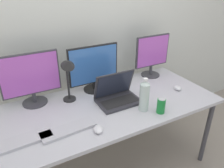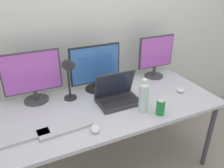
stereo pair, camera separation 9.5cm
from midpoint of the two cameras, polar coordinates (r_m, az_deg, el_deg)
The scene contains 14 objects.
ground_plane at distance 2.34m, azimuth -1.24°, elevation -20.58°, with size 16.00×16.00×0.00m, color gray.
wall_back at distance 2.17m, azimuth -8.98°, elevation 15.31°, with size 7.00×0.08×2.60m, color silver.
work_desk at distance 1.89m, azimuth -1.45°, elevation -6.39°, with size 1.81×0.84×0.74m.
monitor_left at distance 1.88m, azimuth -21.84°, elevation 1.44°, with size 0.47×0.21×0.44m.
monitor_center at distance 1.99m, azimuth -6.16°, elevation 4.22°, with size 0.47×0.21×0.43m.
monitor_right at distance 2.31m, azimuth 9.27°, elevation 7.58°, with size 0.39×0.20×0.44m.
laptop_silver at distance 1.86m, azimuth -0.15°, elevation -2.85°, with size 0.36×0.25×0.26m.
keyboard_main at distance 1.59m, azimuth -13.03°, elevation -11.52°, with size 0.39×0.12×0.02m, color #B2B2B7.
keyboard_aux at distance 1.60m, azimuth -25.04°, elevation -13.69°, with size 0.43×0.13×0.02m, color #B2B2B7.
mouse_by_keyboard at distance 2.14m, azimuth 15.57°, elevation -1.02°, with size 0.06×0.09×0.04m, color silver.
mouse_by_laptop at distance 1.55m, azimuth -5.41°, elevation -11.70°, with size 0.06×0.10×0.03m, color silver.
water_bottle at distance 1.72m, azimuth 6.88°, elevation -3.06°, with size 0.08×0.08×0.28m.
soda_can_near_keyboard at distance 1.74m, azimuth 11.18°, elevation -5.58°, with size 0.07×0.07×0.13m.
desk_lamp at distance 1.79m, azimuth -12.83°, elevation 3.00°, with size 0.11×0.18×0.41m.
Camera 1 is at (-0.75, -1.40, 1.72)m, focal length 35.00 mm.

